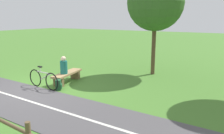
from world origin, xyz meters
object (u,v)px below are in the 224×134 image
object	(u,v)px
backpack	(59,85)
tree_near_bench	(155,3)
bench	(67,75)
bicycle	(43,79)
person_seated	(64,66)

from	to	relation	value
backpack	tree_near_bench	xyz separation A→B (m)	(-4.27, 2.27, 3.27)
backpack	tree_near_bench	bearing A→B (deg)	151.97
bench	backpack	xyz separation A→B (m)	(0.95, 0.40, -0.11)
bench	tree_near_bench	xyz separation A→B (m)	(-3.32, 2.67, 3.16)
bicycle	person_seated	bearing A→B (deg)	77.19
tree_near_bench	bicycle	bearing A→B (deg)	-32.99
bench	tree_near_bench	bearing A→B (deg)	131.80
bench	person_seated	xyz separation A→B (m)	(0.24, 0.04, 0.47)
person_seated	backpack	xyz separation A→B (m)	(0.71, 0.36, -0.58)
bench	backpack	bearing A→B (deg)	13.33
person_seated	backpack	bearing A→B (deg)	17.29
person_seated	tree_near_bench	bearing A→B (deg)	134.11
tree_near_bench	backpack	bearing A→B (deg)	-28.03
bicycle	backpack	bearing A→B (deg)	21.23
bicycle	backpack	size ratio (longest dim) A/B	4.25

